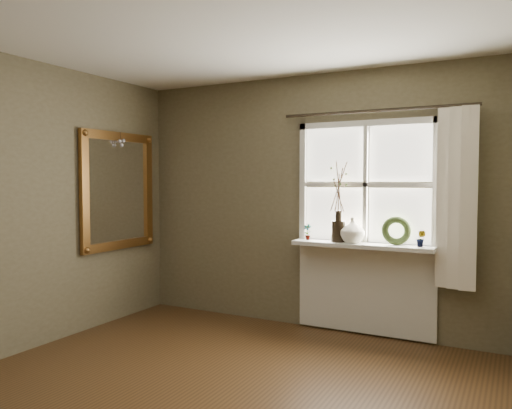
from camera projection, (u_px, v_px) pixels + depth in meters
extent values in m
plane|color=silver|center=(181.00, 6.00, 3.07)|extent=(4.50, 4.50, 0.00)
cube|color=brown|center=(315.00, 202.00, 5.17)|extent=(4.00, 0.10, 2.60)
cube|color=silver|center=(365.00, 245.00, 4.86)|extent=(1.36, 0.06, 0.06)
cube|color=silver|center=(366.00, 123.00, 4.80)|extent=(1.36, 0.06, 0.06)
cube|color=silver|center=(303.00, 184.00, 5.13)|extent=(0.06, 0.06, 1.24)
cube|color=silver|center=(436.00, 185.00, 4.53)|extent=(0.06, 0.06, 1.24)
cube|color=silver|center=(365.00, 185.00, 4.83)|extent=(1.24, 0.05, 0.04)
cube|color=silver|center=(365.00, 185.00, 4.83)|extent=(0.04, 0.05, 1.12)
cube|color=white|center=(335.00, 155.00, 4.99)|extent=(0.59, 0.01, 0.53)
cube|color=white|center=(401.00, 153.00, 4.69)|extent=(0.59, 0.01, 0.53)
cube|color=white|center=(334.00, 214.00, 5.02)|extent=(0.59, 0.01, 0.53)
cube|color=white|center=(400.00, 216.00, 4.72)|extent=(0.59, 0.01, 0.53)
cube|color=silver|center=(362.00, 245.00, 4.77)|extent=(1.36, 0.26, 0.04)
cube|color=silver|center=(365.00, 289.00, 4.89)|extent=(1.36, 0.04, 0.88)
cylinder|color=black|center=(338.00, 231.00, 4.88)|extent=(0.16, 0.16, 0.21)
imported|color=beige|center=(352.00, 230.00, 4.81)|extent=(0.29, 0.29, 0.24)
torus|color=#2F3F1C|center=(396.00, 234.00, 4.65)|extent=(0.30, 0.22, 0.28)
imported|color=#2F3F1C|center=(308.00, 232.00, 5.03)|extent=(0.09, 0.06, 0.16)
imported|color=#2F3F1C|center=(421.00, 238.00, 4.51)|extent=(0.10, 0.09, 0.15)
cube|color=white|center=(457.00, 198.00, 4.37)|extent=(0.36, 0.12, 1.59)
cylinder|color=black|center=(375.00, 111.00, 4.71)|extent=(1.84, 0.03, 0.03)
cube|color=white|center=(118.00, 191.00, 5.39)|extent=(0.02, 0.87, 1.08)
cube|color=brown|center=(118.00, 137.00, 5.35)|extent=(0.05, 1.06, 0.09)
cube|color=brown|center=(119.00, 245.00, 5.41)|extent=(0.05, 1.06, 0.09)
cube|color=brown|center=(84.00, 192.00, 4.96)|extent=(0.05, 0.09, 1.08)
cube|color=brown|center=(148.00, 190.00, 5.81)|extent=(0.05, 0.09, 1.08)
sphere|color=silver|center=(120.00, 141.00, 5.31)|extent=(0.04, 0.04, 0.04)
sphere|color=silver|center=(122.00, 145.00, 5.34)|extent=(0.04, 0.04, 0.04)
sphere|color=silver|center=(123.00, 141.00, 5.36)|extent=(0.04, 0.04, 0.04)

